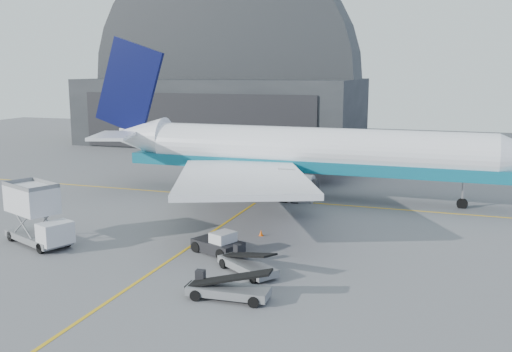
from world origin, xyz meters
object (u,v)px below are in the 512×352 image
at_px(catering_truck, 36,215).
at_px(pushback_tug, 219,245).
at_px(belt_loader_a, 228,289).
at_px(airliner, 297,152).
at_px(belt_loader_b, 247,264).

distance_m(catering_truck, pushback_tug, 14.83).
bearing_deg(pushback_tug, belt_loader_a, -40.74).
distance_m(airliner, pushback_tug, 21.47).
distance_m(airliner, belt_loader_a, 29.49).
height_order(airliner, belt_loader_b, airliner).
bearing_deg(belt_loader_b, pushback_tug, 170.87).
height_order(airliner, pushback_tug, airliner).
relative_size(pushback_tug, belt_loader_a, 0.81).
xyz_separation_m(pushback_tug, belt_loader_a, (3.87, -7.94, -0.04)).
height_order(belt_loader_a, belt_loader_b, belt_loader_a).
xyz_separation_m(airliner, catering_truck, (-15.04, -23.52, -2.60)).
bearing_deg(belt_loader_b, airliner, 131.63).
distance_m(pushback_tug, belt_loader_b, 4.79).
bearing_deg(pushback_tug, catering_truck, -147.02).
bearing_deg(belt_loader_a, airliner, 93.39).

